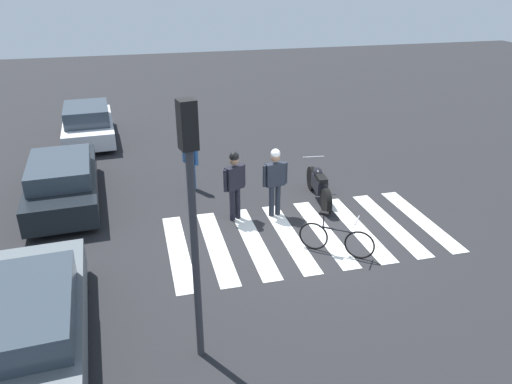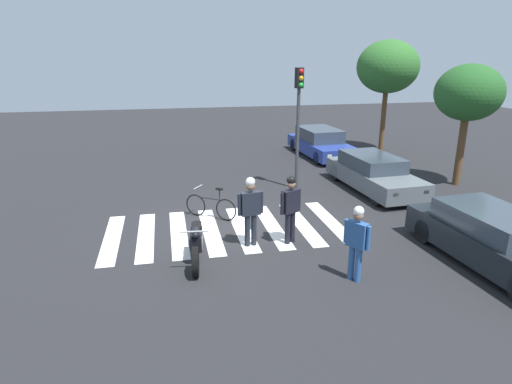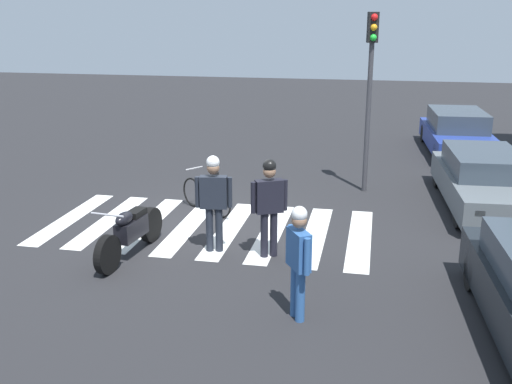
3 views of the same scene
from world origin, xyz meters
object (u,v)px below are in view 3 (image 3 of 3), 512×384
at_px(officer_by_motorcycle, 269,201).
at_px(pedestrian_bystander, 298,255).
at_px(car_blue_hatchback, 457,133).
at_px(traffic_light_pole, 370,74).
at_px(leaning_bicycle, 206,196).
at_px(car_grey_coupe, 484,180).
at_px(officer_on_foot, 214,196).
at_px(police_motorcycle, 131,232).

bearing_deg(officer_by_motorcycle, pedestrian_bystander, 20.51).
xyz_separation_m(car_blue_hatchback, traffic_light_pole, (5.08, -2.78, 2.29)).
distance_m(leaning_bicycle, car_grey_coupe, 6.42).
relative_size(officer_by_motorcycle, car_blue_hatchback, 0.39).
xyz_separation_m(officer_on_foot, pedestrian_bystander, (2.28, 1.89, -0.08)).
relative_size(leaning_bicycle, car_blue_hatchback, 0.30).
distance_m(officer_on_foot, pedestrian_bystander, 2.96).
relative_size(officer_on_foot, traffic_light_pole, 0.43).
xyz_separation_m(police_motorcycle, pedestrian_bystander, (1.72, 3.33, 0.53)).
relative_size(leaning_bicycle, officer_by_motorcycle, 0.77).
height_order(officer_by_motorcycle, pedestrian_bystander, officer_by_motorcycle).
height_order(leaning_bicycle, car_grey_coupe, car_grey_coupe).
bearing_deg(pedestrian_bystander, car_blue_hatchback, 163.46).
xyz_separation_m(officer_by_motorcycle, traffic_light_pole, (-4.66, 1.61, 1.84)).
relative_size(leaning_bicycle, officer_on_foot, 0.77).
relative_size(police_motorcycle, officer_by_motorcycle, 1.23).
relative_size(officer_by_motorcycle, pedestrian_bystander, 1.06).
xyz_separation_m(pedestrian_bystander, traffic_light_pole, (-6.89, 0.78, 1.92)).
height_order(pedestrian_bystander, traffic_light_pole, traffic_light_pole).
bearing_deg(officer_on_foot, pedestrian_bystander, 39.67).
distance_m(officer_on_foot, traffic_light_pole, 5.64).
bearing_deg(officer_on_foot, police_motorcycle, -69.05).
bearing_deg(officer_by_motorcycle, leaning_bicycle, -140.62).
distance_m(leaning_bicycle, traffic_light_pole, 4.92).
relative_size(leaning_bicycle, traffic_light_pole, 0.33).
relative_size(car_grey_coupe, traffic_light_pole, 1.08).
xyz_separation_m(car_blue_hatchback, car_grey_coupe, (5.78, -0.05, -0.01)).
relative_size(officer_on_foot, pedestrian_bystander, 1.06).
bearing_deg(car_blue_hatchback, leaning_bicycle, -39.79).
bearing_deg(car_blue_hatchback, officer_by_motorcycle, -24.26).
bearing_deg(officer_on_foot, leaning_bicycle, -160.18).
distance_m(police_motorcycle, officer_by_motorcycle, 2.62).
bearing_deg(police_motorcycle, officer_by_motorcycle, 101.45).
xyz_separation_m(officer_on_foot, car_grey_coupe, (-3.91, 5.39, -0.46)).
bearing_deg(officer_by_motorcycle, traffic_light_pole, 160.93).
xyz_separation_m(leaning_bicycle, officer_on_foot, (2.21, 0.80, 0.70)).
bearing_deg(traffic_light_pole, officer_by_motorcycle, -19.07).
relative_size(pedestrian_bystander, car_blue_hatchback, 0.37).
bearing_deg(pedestrian_bystander, officer_on_foot, -140.33).
bearing_deg(police_motorcycle, pedestrian_bystander, 62.65).
height_order(pedestrian_bystander, car_grey_coupe, pedestrian_bystander).
bearing_deg(leaning_bicycle, pedestrian_bystander, 30.90).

